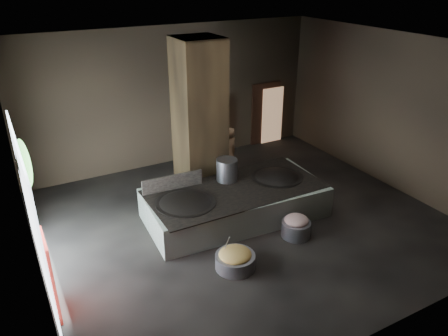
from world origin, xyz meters
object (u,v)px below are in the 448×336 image
wok_left (186,205)px  cook (228,155)px  meat_basin (296,229)px  veg_basin (235,261)px  wok_right (277,179)px  hearth_platform (235,203)px  stock_pot (227,170)px

wok_left → cook: 3.08m
wok_left → meat_basin: wok_left is taller
veg_basin → meat_basin: meat_basin is taller
veg_basin → cook: bearing=62.9°
wok_right → meat_basin: (-0.50, -1.60, -0.55)m
wok_left → meat_basin: 2.80m
hearth_platform → meat_basin: (0.85, -1.55, -0.21)m
stock_pot → wok_left: bearing=-158.2°
veg_basin → hearth_platform: bearing=60.1°
hearth_platform → meat_basin: 1.78m
veg_basin → meat_basin: 1.99m
wok_left → meat_basin: (2.30, -1.50, -0.55)m
cook → veg_basin: cook is taller
stock_pot → veg_basin: stock_pot is taller
wok_right → veg_basin: (-2.45, -1.97, -0.59)m
hearth_platform → meat_basin: hearth_platform is taller
hearth_platform → veg_basin: (-1.10, -1.92, -0.24)m
hearth_platform → cook: size_ratio=2.67×
hearth_platform → veg_basin: size_ratio=5.22×
hearth_platform → wok_left: (-1.45, -0.05, 0.34)m
wok_left → cook: size_ratio=0.84×
wok_right → stock_pot: size_ratio=2.25×
stock_pot → meat_basin: 2.43m
hearth_platform → cook: bearing=69.2°
wok_left → wok_right: wok_left is taller
stock_pot → meat_basin: (0.80, -2.10, -0.93)m
hearth_platform → stock_pot: 0.91m
wok_right → cook: size_ratio=0.78×
hearth_platform → veg_basin: bearing=-116.5°
wok_left → veg_basin: size_ratio=1.65×
wok_right → veg_basin: bearing=-141.3°
wok_right → veg_basin: size_ratio=1.53×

